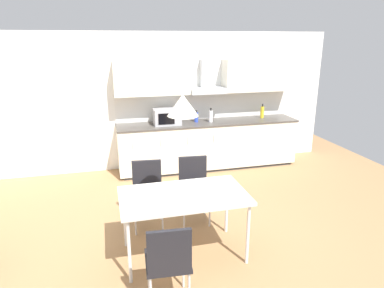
% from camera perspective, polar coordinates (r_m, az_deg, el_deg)
% --- Properties ---
extents(ground_plane, '(8.74, 7.83, 0.02)m').
position_cam_1_polar(ground_plane, '(4.45, -1.40, -15.40)').
color(ground_plane, '#9E754C').
extents(wall_back, '(6.99, 0.10, 2.51)m').
position_cam_1_polar(wall_back, '(6.47, -6.86, 7.01)').
color(wall_back, white).
rests_on(wall_back, ground_plane).
extents(kitchen_counter, '(3.40, 0.66, 0.90)m').
position_cam_1_polar(kitchen_counter, '(6.53, 2.73, -0.08)').
color(kitchen_counter, '#333333').
rests_on(kitchen_counter, ground_plane).
extents(backsplash_tile, '(3.38, 0.02, 0.47)m').
position_cam_1_polar(backsplash_tile, '(6.64, 2.04, 6.30)').
color(backsplash_tile, silver).
rests_on(backsplash_tile, kitchen_counter).
extents(upper_wall_cabinets, '(3.38, 0.40, 0.60)m').
position_cam_1_polar(upper_wall_cabinets, '(6.41, 2.49, 11.09)').
color(upper_wall_cabinets, silver).
extents(microwave, '(0.48, 0.35, 0.28)m').
position_cam_1_polar(microwave, '(6.19, -4.20, 4.56)').
color(microwave, '#ADADB2').
rests_on(microwave, kitchen_counter).
extents(bottle_blue, '(0.07, 0.07, 0.22)m').
position_cam_1_polar(bottle_blue, '(6.36, 0.72, 4.52)').
color(bottle_blue, blue).
rests_on(bottle_blue, kitchen_counter).
extents(bottle_yellow, '(0.07, 0.07, 0.27)m').
position_cam_1_polar(bottle_yellow, '(6.83, 11.62, 5.25)').
color(bottle_yellow, yellow).
rests_on(bottle_yellow, kitchen_counter).
extents(bottle_white, '(0.07, 0.07, 0.26)m').
position_cam_1_polar(bottle_white, '(6.37, 3.14, 4.68)').
color(bottle_white, white).
rests_on(bottle_white, kitchen_counter).
extents(dining_table, '(1.39, 0.79, 0.76)m').
position_cam_1_polar(dining_table, '(3.80, -1.42, -9.07)').
color(dining_table, silver).
rests_on(dining_table, ground_plane).
extents(chair_far_right, '(0.43, 0.43, 0.87)m').
position_cam_1_polar(chair_far_right, '(4.62, 0.30, -6.44)').
color(chair_far_right, black).
rests_on(chair_far_right, ground_plane).
extents(chair_far_left, '(0.44, 0.44, 0.87)m').
position_cam_1_polar(chair_far_left, '(4.52, -7.44, -7.18)').
color(chair_far_left, black).
rests_on(chair_far_left, ground_plane).
extents(chair_near_left, '(0.43, 0.43, 0.87)m').
position_cam_1_polar(chair_near_left, '(3.18, -3.96, -18.48)').
color(chair_near_left, black).
rests_on(chair_near_left, ground_plane).
extents(pendant_lamp, '(0.32, 0.32, 0.22)m').
position_cam_1_polar(pendant_lamp, '(3.47, -1.54, 6.49)').
color(pendant_lamp, silver).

